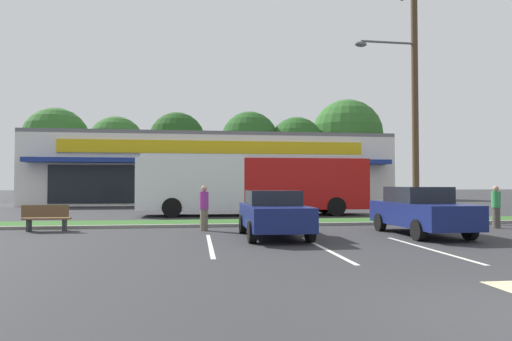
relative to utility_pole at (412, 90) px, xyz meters
name	(u,v)px	position (x,y,z in m)	size (l,w,h in m)	color
grass_median	(296,222)	(-5.53, -0.28, -5.97)	(56.00, 2.20, 0.12)	#2D5B23
curb_lip	(303,224)	(-5.53, -1.50, -5.97)	(56.00, 0.24, 0.12)	gray
parking_stripe_0	(210,245)	(-9.43, -6.64, -6.02)	(0.12, 4.80, 0.01)	silver
parking_stripe_1	(325,249)	(-6.47, -7.80, -6.02)	(0.12, 4.80, 0.01)	silver
parking_stripe_2	(428,249)	(-3.78, -8.17, -6.02)	(0.12, 4.80, 0.01)	silver
storefront_building	(212,171)	(-8.35, 22.61, -3.08)	(29.71, 15.12, 5.89)	silver
tree_far_left	(56,141)	(-24.53, 29.92, 0.23)	(6.88, 6.88, 9.71)	#473323
tree_left	(116,144)	(-18.28, 29.38, -0.15)	(5.93, 5.93, 8.85)	#473323
tree_mid_left	(177,140)	(-12.01, 31.41, 0.55)	(6.29, 6.29, 9.74)	#473323
tree_mid	(250,140)	(-3.91, 30.36, 0.59)	(6.40, 6.40, 9.83)	#473323
tree_mid_right	(297,145)	(1.26, 29.40, 0.05)	(6.14, 6.14, 9.17)	#473323
tree_right	(347,135)	(7.61, 30.75, 1.39)	(8.22, 8.22, 11.54)	#473323
utility_pole	(412,90)	(0.00, 0.00, 0.00)	(3.03, 2.40, 11.34)	#4C3826
city_bus	(253,183)	(-6.76, 4.83, -4.26)	(12.30, 2.80, 3.25)	#B71414
bus_stop_bench	(46,217)	(-15.15, -2.33, -5.52)	(1.60, 0.45, 0.95)	brown
car_0	(420,211)	(-2.42, -5.18, -5.22)	(1.88, 4.49, 1.60)	navy
car_1	(287,197)	(-3.48, 11.57, -5.26)	(4.58, 1.98, 1.47)	silver
car_4	(274,213)	(-7.37, -5.13, -5.26)	(1.93, 4.12, 1.49)	navy
pedestrian_near_bench	(496,207)	(1.62, -3.41, -5.21)	(0.33, 0.33, 1.63)	#47423D
pedestrian_by_pole	(204,208)	(-9.54, -2.87, -5.21)	(0.33, 0.33, 1.64)	#726651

